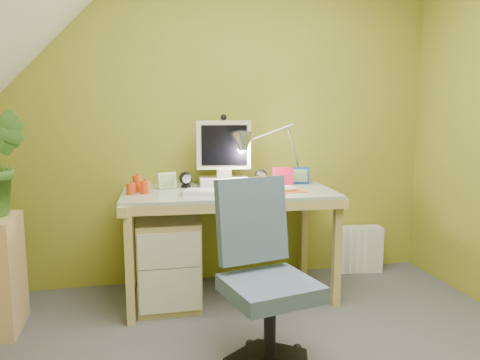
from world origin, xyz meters
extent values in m
cube|color=olive|center=(0.00, 1.60, 1.20)|extent=(3.20, 0.01, 2.40)
cube|color=white|center=(-0.11, 1.08, 0.76)|extent=(0.48, 0.29, 0.02)
cube|color=orange|center=(0.35, 1.08, 0.75)|extent=(0.22, 0.16, 0.01)
ellipsoid|color=white|center=(0.35, 1.08, 0.77)|extent=(0.13, 0.09, 0.04)
cylinder|color=brown|center=(0.15, 1.14, 0.80)|extent=(0.08, 0.08, 0.09)
cube|color=#BF1439|center=(0.39, 1.34, 0.81)|extent=(0.15, 0.06, 0.13)
cube|color=navy|center=(0.53, 1.38, 0.81)|extent=(0.14, 0.05, 0.12)
cube|color=#ACBD82|center=(-0.43, 1.36, 0.81)|extent=(0.13, 0.06, 0.11)
cube|color=silver|center=(1.08, 1.50, 0.18)|extent=(0.38, 0.19, 0.36)
camera|label=1|loc=(-0.61, -1.83, 1.30)|focal=35.00mm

